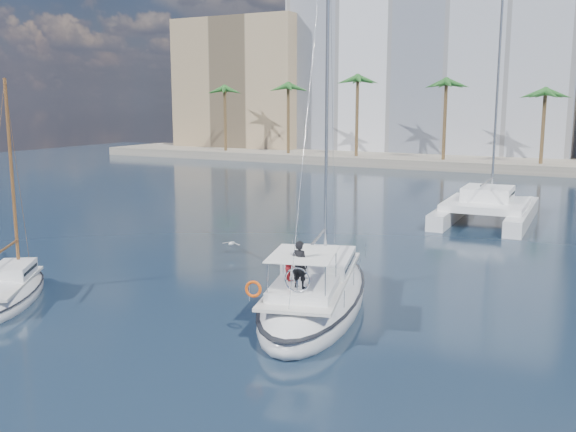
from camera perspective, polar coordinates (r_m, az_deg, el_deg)
The scene contains 10 objects.
ground at distance 31.33m, azimuth -1.91°, elevation -5.96°, with size 160.00×160.00×0.00m, color black.
quay at distance 88.84m, azimuth 17.79°, elevation 4.46°, with size 120.00×14.00×1.20m, color gray.
building_modern at distance 102.91m, azimuth 12.63°, elevation 12.89°, with size 42.00×16.00×28.00m, color white.
building_tan_left at distance 110.89m, azimuth -3.45°, elevation 11.35°, with size 22.00×14.00×22.00m, color tan.
palm_left at distance 96.47m, azimuth -3.01°, elevation 11.11°, with size 3.60×3.60×12.30m.
palm_centre at distance 84.54m, azimuth 17.67°, elevation 10.78°, with size 3.60×3.60×12.30m.
main_sloop at distance 27.61m, azimuth 2.43°, elevation -7.00°, with size 7.16×13.26×18.77m.
small_sloop at distance 30.97m, azimuth -23.46°, elevation -6.26°, with size 5.84×7.21×10.29m.
catamaran at distance 49.37m, azimuth 17.27°, elevation 0.92°, with size 6.55×12.53×17.96m.
seagull at distance 37.15m, azimuth -5.04°, elevation -2.45°, with size 1.16×0.50×0.21m.
Camera 1 is at (14.77, -26.22, 8.71)m, focal length 40.00 mm.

